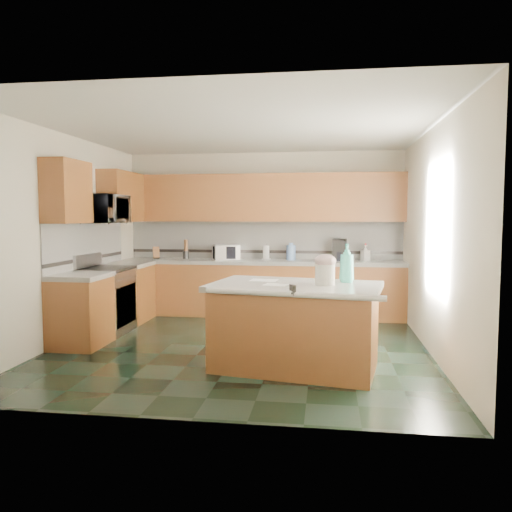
# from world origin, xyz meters

# --- Properties ---
(floor) EXTENTS (4.60, 4.60, 0.00)m
(floor) POSITION_xyz_m (0.00, 0.00, 0.00)
(floor) COLOR black
(floor) RESTS_ON ground
(ceiling) EXTENTS (4.60, 4.60, 0.00)m
(ceiling) POSITION_xyz_m (0.00, 0.00, 2.70)
(ceiling) COLOR white
(ceiling) RESTS_ON ground
(wall_back) EXTENTS (4.60, 0.04, 2.70)m
(wall_back) POSITION_xyz_m (0.00, 2.32, 1.35)
(wall_back) COLOR #F2E8CF
(wall_back) RESTS_ON ground
(wall_front) EXTENTS (4.60, 0.04, 2.70)m
(wall_front) POSITION_xyz_m (0.00, -2.32, 1.35)
(wall_front) COLOR #F2E8CF
(wall_front) RESTS_ON ground
(wall_left) EXTENTS (0.04, 4.60, 2.70)m
(wall_left) POSITION_xyz_m (-2.32, 0.00, 1.35)
(wall_left) COLOR #F2E8CF
(wall_left) RESTS_ON ground
(wall_right) EXTENTS (0.04, 4.60, 2.70)m
(wall_right) POSITION_xyz_m (2.32, 0.00, 1.35)
(wall_right) COLOR #F2E8CF
(wall_right) RESTS_ON ground
(back_base_cab) EXTENTS (4.60, 0.60, 0.86)m
(back_base_cab) POSITION_xyz_m (0.00, 2.00, 0.43)
(back_base_cab) COLOR #512B10
(back_base_cab) RESTS_ON ground
(back_countertop) EXTENTS (4.60, 0.64, 0.06)m
(back_countertop) POSITION_xyz_m (0.00, 2.00, 0.89)
(back_countertop) COLOR white
(back_countertop) RESTS_ON back_base_cab
(back_upper_cab) EXTENTS (4.60, 0.33, 0.78)m
(back_upper_cab) POSITION_xyz_m (0.00, 2.13, 1.94)
(back_upper_cab) COLOR #512B10
(back_upper_cab) RESTS_ON wall_back
(back_backsplash) EXTENTS (4.60, 0.02, 0.63)m
(back_backsplash) POSITION_xyz_m (0.00, 2.29, 1.24)
(back_backsplash) COLOR silver
(back_backsplash) RESTS_ON back_countertop
(back_accent_band) EXTENTS (4.60, 0.01, 0.05)m
(back_accent_band) POSITION_xyz_m (0.00, 2.28, 1.04)
(back_accent_band) COLOR black
(back_accent_band) RESTS_ON back_countertop
(left_base_cab_rear) EXTENTS (0.60, 0.82, 0.86)m
(left_base_cab_rear) POSITION_xyz_m (-2.00, 1.29, 0.43)
(left_base_cab_rear) COLOR #512B10
(left_base_cab_rear) RESTS_ON ground
(left_counter_rear) EXTENTS (0.64, 0.82, 0.06)m
(left_counter_rear) POSITION_xyz_m (-2.00, 1.29, 0.89)
(left_counter_rear) COLOR white
(left_counter_rear) RESTS_ON left_base_cab_rear
(left_base_cab_front) EXTENTS (0.60, 0.72, 0.86)m
(left_base_cab_front) POSITION_xyz_m (-2.00, -0.24, 0.43)
(left_base_cab_front) COLOR #512B10
(left_base_cab_front) RESTS_ON ground
(left_counter_front) EXTENTS (0.64, 0.72, 0.06)m
(left_counter_front) POSITION_xyz_m (-2.00, -0.24, 0.89)
(left_counter_front) COLOR white
(left_counter_front) RESTS_ON left_base_cab_front
(left_backsplash) EXTENTS (0.02, 2.30, 0.63)m
(left_backsplash) POSITION_xyz_m (-2.29, 0.55, 1.24)
(left_backsplash) COLOR silver
(left_backsplash) RESTS_ON wall_left
(left_accent_band) EXTENTS (0.01, 2.30, 0.05)m
(left_accent_band) POSITION_xyz_m (-2.28, 0.55, 1.04)
(left_accent_band) COLOR black
(left_accent_band) RESTS_ON wall_left
(left_upper_cab_rear) EXTENTS (0.33, 1.09, 0.78)m
(left_upper_cab_rear) POSITION_xyz_m (-2.13, 1.42, 1.94)
(left_upper_cab_rear) COLOR #512B10
(left_upper_cab_rear) RESTS_ON wall_left
(left_upper_cab_front) EXTENTS (0.33, 0.72, 0.78)m
(left_upper_cab_front) POSITION_xyz_m (-2.13, -0.24, 1.94)
(left_upper_cab_front) COLOR #512B10
(left_upper_cab_front) RESTS_ON wall_left
(range_body) EXTENTS (0.60, 0.76, 0.88)m
(range_body) POSITION_xyz_m (-2.00, 0.50, 0.44)
(range_body) COLOR #B7B7BC
(range_body) RESTS_ON ground
(range_oven_door) EXTENTS (0.02, 0.68, 0.55)m
(range_oven_door) POSITION_xyz_m (-1.71, 0.50, 0.40)
(range_oven_door) COLOR black
(range_oven_door) RESTS_ON range_body
(range_cooktop) EXTENTS (0.62, 0.78, 0.04)m
(range_cooktop) POSITION_xyz_m (-2.00, 0.50, 0.90)
(range_cooktop) COLOR black
(range_cooktop) RESTS_ON range_body
(range_handle) EXTENTS (0.02, 0.66, 0.02)m
(range_handle) POSITION_xyz_m (-1.68, 0.50, 0.78)
(range_handle) COLOR #B7B7BC
(range_handle) RESTS_ON range_body
(range_backguard) EXTENTS (0.06, 0.76, 0.18)m
(range_backguard) POSITION_xyz_m (-2.26, 0.50, 1.02)
(range_backguard) COLOR #B7B7BC
(range_backguard) RESTS_ON range_body
(microwave) EXTENTS (0.50, 0.73, 0.41)m
(microwave) POSITION_xyz_m (-2.00, 0.50, 1.73)
(microwave) COLOR #B7B7BC
(microwave) RESTS_ON wall_left
(island_base) EXTENTS (1.81, 1.23, 0.86)m
(island_base) POSITION_xyz_m (0.74, -0.79, 0.43)
(island_base) COLOR #512B10
(island_base) RESTS_ON ground
(island_top) EXTENTS (1.93, 1.34, 0.06)m
(island_top) POSITION_xyz_m (0.74, -0.79, 0.89)
(island_top) COLOR white
(island_top) RESTS_ON island_base
(island_bullnose) EXTENTS (1.76, 0.36, 0.06)m
(island_bullnose) POSITION_xyz_m (0.74, -1.31, 0.89)
(island_bullnose) COLOR white
(island_bullnose) RESTS_ON island_base
(treat_jar) EXTENTS (0.27, 0.27, 0.22)m
(treat_jar) POSITION_xyz_m (1.05, -0.83, 1.03)
(treat_jar) COLOR white
(treat_jar) RESTS_ON island_top
(treat_jar_lid) EXTENTS (0.23, 0.23, 0.14)m
(treat_jar_lid) POSITION_xyz_m (1.05, -0.83, 1.17)
(treat_jar_lid) COLOR #CFA7A6
(treat_jar_lid) RESTS_ON treat_jar
(treat_jar_knob) EXTENTS (0.07, 0.03, 0.03)m
(treat_jar_knob) POSITION_xyz_m (1.05, -0.83, 1.22)
(treat_jar_knob) COLOR tan
(treat_jar_knob) RESTS_ON treat_jar_lid
(treat_jar_knob_end_l) EXTENTS (0.04, 0.04, 0.04)m
(treat_jar_knob_end_l) POSITION_xyz_m (1.01, -0.83, 1.22)
(treat_jar_knob_end_l) COLOR tan
(treat_jar_knob_end_l) RESTS_ON treat_jar_lid
(treat_jar_knob_end_r) EXTENTS (0.04, 0.04, 0.04)m
(treat_jar_knob_end_r) POSITION_xyz_m (1.09, -0.83, 1.22)
(treat_jar_knob_end_r) COLOR tan
(treat_jar_knob_end_r) RESTS_ON treat_jar_lid
(soap_bottle_island) EXTENTS (0.18, 0.18, 0.42)m
(soap_bottle_island) POSITION_xyz_m (1.28, -0.59, 1.13)
(soap_bottle_island) COLOR #44BEAC
(soap_bottle_island) RESTS_ON island_top
(paper_sheet_a) EXTENTS (0.28, 0.24, 0.00)m
(paper_sheet_a) POSITION_xyz_m (0.54, -0.90, 0.92)
(paper_sheet_a) COLOR white
(paper_sheet_a) RESTS_ON island_top
(paper_sheet_b) EXTENTS (0.32, 0.25, 0.00)m
(paper_sheet_b) POSITION_xyz_m (0.37, -0.56, 0.92)
(paper_sheet_b) COLOR white
(paper_sheet_b) RESTS_ON island_top
(clamp_body) EXTENTS (0.07, 0.11, 0.10)m
(clamp_body) POSITION_xyz_m (0.74, -1.29, 0.93)
(clamp_body) COLOR black
(clamp_body) RESTS_ON island_top
(clamp_handle) EXTENTS (0.02, 0.08, 0.02)m
(clamp_handle) POSITION_xyz_m (0.74, -1.36, 0.91)
(clamp_handle) COLOR black
(clamp_handle) RESTS_ON island_top
(knife_block) EXTENTS (0.16, 0.18, 0.21)m
(knife_block) POSITION_xyz_m (-1.81, 2.05, 1.02)
(knife_block) COLOR #472814
(knife_block) RESTS_ON back_countertop
(utensil_crock) EXTENTS (0.11, 0.11, 0.13)m
(utensil_crock) POSITION_xyz_m (-1.29, 2.08, 0.99)
(utensil_crock) COLOR black
(utensil_crock) RESTS_ON back_countertop
(utensil_bundle) EXTENTS (0.06, 0.06, 0.19)m
(utensil_bundle) POSITION_xyz_m (-1.29, 2.08, 1.15)
(utensil_bundle) COLOR #472814
(utensil_bundle) RESTS_ON utensil_crock
(toaster_oven) EXTENTS (0.50, 0.43, 0.24)m
(toaster_oven) POSITION_xyz_m (-0.59, 2.05, 1.04)
(toaster_oven) COLOR #B7B7BC
(toaster_oven) RESTS_ON back_countertop
(toaster_oven_door) EXTENTS (0.38, 0.01, 0.20)m
(toaster_oven_door) POSITION_xyz_m (-0.59, 1.91, 1.04)
(toaster_oven_door) COLOR black
(toaster_oven_door) RESTS_ON toaster_oven
(paper_towel) EXTENTS (0.10, 0.10, 0.23)m
(paper_towel) POSITION_xyz_m (0.07, 2.10, 1.04)
(paper_towel) COLOR white
(paper_towel) RESTS_ON back_countertop
(paper_towel_base) EXTENTS (0.15, 0.15, 0.01)m
(paper_towel_base) POSITION_xyz_m (0.07, 2.10, 0.93)
(paper_towel_base) COLOR #B7B7BC
(paper_towel_base) RESTS_ON back_countertop
(water_jug) EXTENTS (0.15, 0.15, 0.25)m
(water_jug) POSITION_xyz_m (0.49, 2.06, 1.04)
(water_jug) COLOR #5D82BB
(water_jug) RESTS_ON back_countertop
(water_jug_neck) EXTENTS (0.07, 0.07, 0.04)m
(water_jug_neck) POSITION_xyz_m (0.49, 2.06, 1.19)
(water_jug_neck) COLOR #5D82BB
(water_jug_neck) RESTS_ON water_jug
(coffee_maker) EXTENTS (0.24, 0.26, 0.35)m
(coffee_maker) POSITION_xyz_m (1.27, 2.08, 1.10)
(coffee_maker) COLOR black
(coffee_maker) RESTS_ON back_countertop
(coffee_carafe) EXTENTS (0.15, 0.15, 0.15)m
(coffee_carafe) POSITION_xyz_m (1.27, 2.03, 0.99)
(coffee_carafe) COLOR black
(coffee_carafe) RESTS_ON back_countertop
(soap_bottle_back) EXTENTS (0.16, 0.16, 0.26)m
(soap_bottle_back) POSITION_xyz_m (1.68, 2.05, 1.05)
(soap_bottle_back) COLOR white
(soap_bottle_back) RESTS_ON back_countertop
(soap_back_cap) EXTENTS (0.02, 0.02, 0.03)m
(soap_back_cap) POSITION_xyz_m (1.68, 2.05, 1.19)
(soap_back_cap) COLOR red
(soap_back_cap) RESTS_ON soap_bottle_back
(window_light_proxy) EXTENTS (0.02, 1.40, 1.10)m
(window_light_proxy) POSITION_xyz_m (2.29, -0.20, 1.50)
(window_light_proxy) COLOR white
(window_light_proxy) RESTS_ON wall_right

